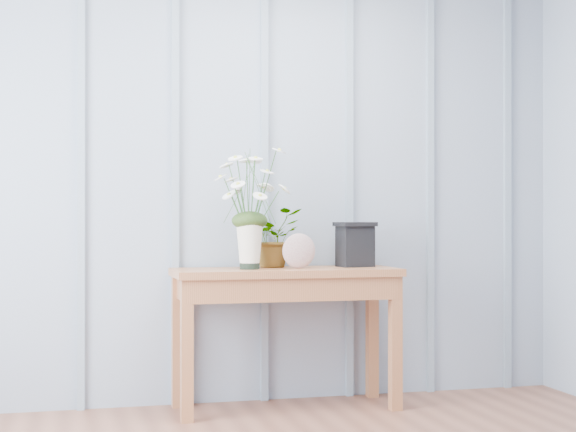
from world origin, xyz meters
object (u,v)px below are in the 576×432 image
object	(u,v)px
daisy_vase	(250,191)
felt_disc_vessel	(299,251)
sideboard	(286,290)
carved_box	(355,244)

from	to	relation	value
daisy_vase	felt_disc_vessel	size ratio (longest dim) A/B	3.51
felt_disc_vessel	sideboard	bearing A→B (deg)	153.44
daisy_vase	sideboard	bearing A→B (deg)	8.50
daisy_vase	felt_disc_vessel	xyz separation A→B (m)	(0.27, 0.01, -0.32)
sideboard	daisy_vase	size ratio (longest dim) A/B	1.82
sideboard	carved_box	bearing A→B (deg)	7.63
sideboard	daisy_vase	bearing A→B (deg)	-171.50
sideboard	felt_disc_vessel	distance (m)	0.22
daisy_vase	felt_disc_vessel	bearing A→B (deg)	1.08
sideboard	felt_disc_vessel	bearing A→B (deg)	-20.87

